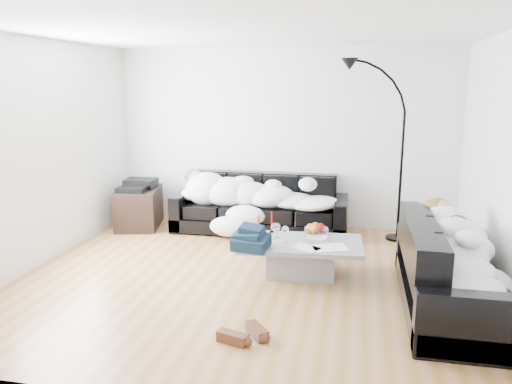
% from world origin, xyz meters
% --- Properties ---
extents(ground, '(5.00, 5.00, 0.00)m').
position_xyz_m(ground, '(0.00, 0.00, 0.00)').
color(ground, olive).
rests_on(ground, ground).
extents(wall_back, '(5.00, 0.02, 2.60)m').
position_xyz_m(wall_back, '(0.00, 2.25, 1.30)').
color(wall_back, silver).
rests_on(wall_back, ground).
extents(wall_left, '(0.02, 4.50, 2.60)m').
position_xyz_m(wall_left, '(-2.50, 0.00, 1.30)').
color(wall_left, silver).
rests_on(wall_left, ground).
extents(wall_right, '(0.02, 4.50, 2.60)m').
position_xyz_m(wall_right, '(2.50, 0.00, 1.30)').
color(wall_right, silver).
rests_on(wall_right, ground).
extents(ceiling, '(5.00, 5.00, 0.00)m').
position_xyz_m(ceiling, '(0.00, 0.00, 2.60)').
color(ceiling, white).
rests_on(ceiling, ground).
extents(sofa_back, '(2.46, 0.85, 0.81)m').
position_xyz_m(sofa_back, '(-0.25, 1.76, 0.40)').
color(sofa_back, black).
rests_on(sofa_back, ground).
extents(sofa_right, '(0.88, 2.04, 0.83)m').
position_xyz_m(sofa_right, '(2.01, -0.35, 0.41)').
color(sofa_right, black).
rests_on(sofa_right, ground).
extents(sleeper_back, '(2.08, 0.72, 0.42)m').
position_xyz_m(sleeper_back, '(-0.25, 1.71, 0.63)').
color(sleeper_back, white).
rests_on(sleeper_back, sofa_back).
extents(sleeper_right, '(0.74, 1.75, 0.43)m').
position_xyz_m(sleeper_right, '(2.01, -0.35, 0.63)').
color(sleeper_right, white).
rests_on(sleeper_right, sofa_right).
extents(teal_cushion, '(0.42, 0.38, 0.20)m').
position_xyz_m(teal_cushion, '(1.95, 0.28, 0.72)').
color(teal_cushion, '#0B4B53').
rests_on(teal_cushion, sofa_right).
extents(coffee_table, '(1.37, 0.85, 0.39)m').
position_xyz_m(coffee_table, '(0.53, 0.19, 0.19)').
color(coffee_table, '#939699').
rests_on(coffee_table, ground).
extents(fruit_bowl, '(0.32, 0.32, 0.17)m').
position_xyz_m(fruit_bowl, '(0.67, 0.41, 0.47)').
color(fruit_bowl, white).
rests_on(fruit_bowl, coffee_table).
extents(wine_glass_a, '(0.08, 0.08, 0.17)m').
position_xyz_m(wine_glass_a, '(0.24, 0.29, 0.47)').
color(wine_glass_a, white).
rests_on(wine_glass_a, coffee_table).
extents(wine_glass_b, '(0.08, 0.08, 0.17)m').
position_xyz_m(wine_glass_b, '(0.22, 0.25, 0.47)').
color(wine_glass_b, white).
rests_on(wine_glass_b, coffee_table).
extents(wine_glass_c, '(0.10, 0.10, 0.19)m').
position_xyz_m(wine_glass_c, '(0.36, 0.13, 0.48)').
color(wine_glass_c, white).
rests_on(wine_glass_c, coffee_table).
extents(candle_left, '(0.04, 0.04, 0.22)m').
position_xyz_m(candle_left, '(0.01, 0.40, 0.50)').
color(candle_left, maroon).
rests_on(candle_left, coffee_table).
extents(candle_right, '(0.06, 0.06, 0.25)m').
position_xyz_m(candle_right, '(0.15, 0.48, 0.51)').
color(candle_right, maroon).
rests_on(candle_right, coffee_table).
extents(newspaper_a, '(0.44, 0.38, 0.01)m').
position_xyz_m(newspaper_a, '(0.85, 0.05, 0.39)').
color(newspaper_a, silver).
rests_on(newspaper_a, coffee_table).
extents(newspaper_b, '(0.35, 0.32, 0.01)m').
position_xyz_m(newspaper_b, '(0.60, -0.01, 0.39)').
color(newspaper_b, silver).
rests_on(newspaper_b, coffee_table).
extents(navy_jacket, '(0.44, 0.38, 0.20)m').
position_xyz_m(navy_jacket, '(0.01, -0.09, 0.57)').
color(navy_jacket, black).
rests_on(navy_jacket, coffee_table).
extents(shoes, '(0.55, 0.50, 0.10)m').
position_xyz_m(shoes, '(0.24, -1.34, 0.05)').
color(shoes, '#472311').
rests_on(shoes, ground).
extents(av_cabinet, '(0.74, 0.94, 0.57)m').
position_xyz_m(av_cabinet, '(-2.05, 1.64, 0.29)').
color(av_cabinet, black).
rests_on(av_cabinet, ground).
extents(stereo, '(0.46, 0.37, 0.13)m').
position_xyz_m(stereo, '(-2.05, 1.64, 0.64)').
color(stereo, black).
rests_on(stereo, av_cabinet).
extents(floor_lamp, '(0.83, 0.56, 2.12)m').
position_xyz_m(floor_lamp, '(1.67, 1.78, 1.06)').
color(floor_lamp, black).
rests_on(floor_lamp, ground).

